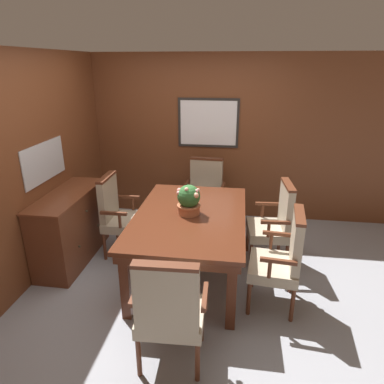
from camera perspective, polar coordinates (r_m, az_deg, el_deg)
ground_plane at (r=4.04m, az=-2.94°, el=-14.01°), size 14.00×14.00×0.00m
wall_back at (r=5.26m, az=0.67°, el=8.95°), size 7.20×0.08×2.45m
wall_left at (r=4.09m, az=-25.47°, el=3.44°), size 0.08×7.20×2.45m
dining_table at (r=3.76m, az=-0.32°, el=-4.97°), size 1.19×1.80×0.76m
chair_left_far at (r=4.39m, az=-12.22°, el=-3.32°), size 0.47×0.57×1.02m
chair_head_near at (r=2.75m, az=-3.79°, el=-18.96°), size 0.58×0.49×1.02m
chair_right_near at (r=3.47m, az=14.82°, el=-10.40°), size 0.51×0.60×1.02m
chair_head_far at (r=4.99m, az=2.15°, el=0.16°), size 0.59×0.51×1.02m
chair_right_far at (r=4.18m, az=13.66°, el=-4.70°), size 0.51×0.59×1.02m
potted_plant at (r=3.67m, az=-0.54°, el=-1.33°), size 0.26×0.25×0.33m
sideboard_cabinet at (r=4.43m, az=-19.53°, el=-5.52°), size 0.46×1.23×0.87m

